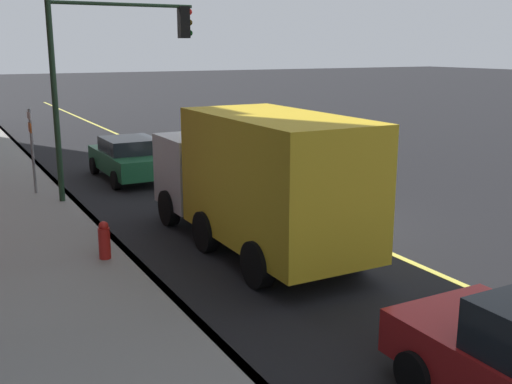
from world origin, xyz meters
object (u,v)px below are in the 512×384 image
Objects in this scene: truck_yellow at (258,178)px; street_sign_post at (32,146)px; car_green at (130,158)px; traffic_light_mast at (109,61)px; fire_hydrant at (105,244)px.

street_sign_post is (7.35, 3.57, -0.05)m from truck_yellow.
street_sign_post is (-1.28, 3.29, 0.83)m from car_green.
fire_hydrant is (-5.41, 1.76, -3.55)m from traffic_light_mast.
truck_yellow is at bearing -178.17° from car_green.
car_green reaches higher than fire_hydrant.
street_sign_post is at bearing 111.25° from car_green.
car_green is at bearing 1.83° from truck_yellow.
traffic_light_mast is at bearing 14.11° from truck_yellow.
street_sign_post reaches higher than car_green.
traffic_light_mast is at bearing 155.13° from car_green.
truck_yellow is (-8.63, -0.28, 0.88)m from car_green.
traffic_light_mast is 3.48m from street_sign_post.
traffic_light_mast is 2.20× the size of street_sign_post.
traffic_light_mast reaches higher than street_sign_post.
traffic_light_mast reaches higher than car_green.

